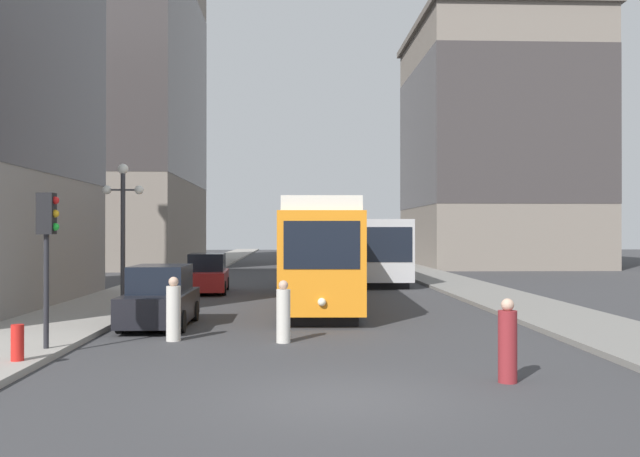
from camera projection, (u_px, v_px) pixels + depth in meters
ground_plane at (343, 399)px, 11.81m from camera, size 200.00×200.00×0.00m
sidewalk_left at (197, 269)px, 51.47m from camera, size 3.45×120.00×0.15m
sidewalk_right at (408, 269)px, 52.10m from camera, size 3.45×120.00×0.15m
streetcar at (321, 250)px, 27.68m from camera, size 3.17×15.14×3.89m
transit_bus at (375, 247)px, 40.03m from camera, size 2.68×12.27×3.45m
parked_car_left_near at (160, 298)px, 20.87m from camera, size 1.89×4.28×1.82m
parked_car_left_mid at (207, 275)px, 32.49m from camera, size 2.04×4.55×1.82m
pedestrian_crossing_near at (508, 343)px, 13.10m from camera, size 0.35×0.35×1.57m
pedestrian_crossing_far at (283, 314)px, 17.81m from camera, size 0.36×0.36×1.59m
pedestrian_on_sidewalk at (174, 311)px, 18.10m from camera, size 0.37×0.37×1.66m
traffic_light_near_left at (47, 229)px, 16.06m from camera, size 0.47×0.36×3.56m
lamp_post_left_near at (123, 213)px, 24.17m from camera, size 1.41×0.36×5.03m
fire_hydrant at (17, 343)px, 14.50m from camera, size 0.26×0.26×0.75m
building_left_corner at (112, 92)px, 59.76m from camera, size 13.87×22.78×28.72m
building_right_corner at (496, 143)px, 58.87m from camera, size 14.08×17.40×20.01m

